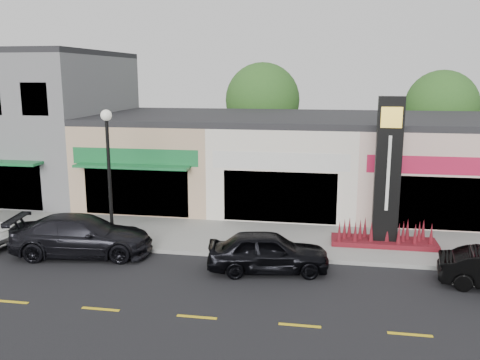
% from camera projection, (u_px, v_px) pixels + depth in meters
% --- Properties ---
extents(ground, '(120.00, 120.00, 0.00)m').
position_uv_depth(ground, '(305.00, 283.00, 17.25)').
color(ground, black).
rests_on(ground, ground).
extents(sidewalk, '(52.00, 4.30, 0.15)m').
position_uv_depth(sidewalk, '(310.00, 241.00, 21.43)').
color(sidewalk, gray).
rests_on(sidewalk, ground).
extents(curb, '(52.00, 0.20, 0.15)m').
position_uv_depth(curb, '(307.00, 260.00, 19.26)').
color(curb, gray).
rests_on(curb, ground).
extents(building_grey_2story, '(12.00, 10.95, 8.30)m').
position_uv_depth(building_grey_2story, '(14.00, 123.00, 30.48)').
color(building_grey_2story, slate).
rests_on(building_grey_2story, ground).
extents(shop_beige, '(7.00, 10.85, 4.80)m').
position_uv_depth(shop_beige, '(167.00, 155.00, 29.24)').
color(shop_beige, tan).
rests_on(shop_beige, ground).
extents(shop_cream, '(7.00, 10.01, 4.80)m').
position_uv_depth(shop_cream, '(288.00, 159.00, 28.08)').
color(shop_cream, white).
rests_on(shop_cream, ground).
extents(shop_pink_w, '(7.00, 10.01, 4.80)m').
position_uv_depth(shop_pink_w, '(420.00, 162.00, 26.91)').
color(shop_pink_w, beige).
rests_on(shop_pink_w, ground).
extents(tree_rear_west, '(5.20, 5.20, 7.83)m').
position_uv_depth(tree_rear_west, '(262.00, 100.00, 35.67)').
color(tree_rear_west, '#382619').
rests_on(tree_rear_west, ground).
extents(tree_rear_mid, '(4.80, 4.80, 7.29)m').
position_uv_depth(tree_rear_mid, '(441.00, 107.00, 33.73)').
color(tree_rear_mid, '#382619').
rests_on(tree_rear_mid, ground).
extents(lamp_west_near, '(0.44, 0.44, 5.47)m').
position_uv_depth(lamp_west_near, '(109.00, 164.00, 20.29)').
color(lamp_west_near, black).
rests_on(lamp_west_near, sidewalk).
extents(pylon_sign, '(4.20, 1.30, 6.00)m').
position_uv_depth(pylon_sign, '(386.00, 194.00, 20.33)').
color(pylon_sign, '#4E0F0D').
rests_on(pylon_sign, sidewalk).
extents(car_dark_sedan, '(2.97, 5.71, 1.58)m').
position_uv_depth(car_dark_sedan, '(82.00, 235.00, 19.85)').
color(car_dark_sedan, black).
rests_on(car_dark_sedan, ground).
extents(car_black_sedan, '(2.42, 4.57, 1.48)m').
position_uv_depth(car_black_sedan, '(268.00, 251.00, 18.20)').
color(car_black_sedan, black).
rests_on(car_black_sedan, ground).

